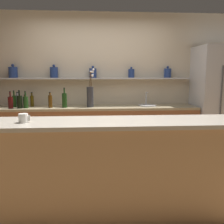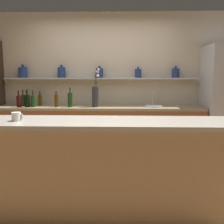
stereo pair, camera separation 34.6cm
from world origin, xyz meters
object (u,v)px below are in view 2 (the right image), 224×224
object	(u,v)px
bottle_sauce_3	(34,100)
bottle_wine_8	(70,100)
bottle_spirit_0	(57,100)
bottle_wine_5	(23,100)
bottle_wine_6	(27,101)
bottle_oil_9	(40,100)
flower_vase	(96,95)
sink_fixture	(153,105)
bottle_wine_7	(33,101)
coffee_mug	(16,117)
bottle_oil_2	(33,101)
bottle_wine_1	(19,101)
bottle_spirit_4	(27,100)

from	to	relation	value
bottle_sauce_3	bottle_wine_8	world-z (taller)	bottle_wine_8
bottle_spirit_0	bottle_wine_5	world-z (taller)	bottle_wine_5
bottle_wine_6	bottle_oil_9	distance (m)	0.28
flower_vase	sink_fixture	xyz separation A→B (m)	(1.02, 0.07, -0.18)
bottle_wine_7	coffee_mug	world-z (taller)	bottle_wine_7
bottle_oil_2	bottle_wine_5	size ratio (longest dim) A/B	0.73
sink_fixture	coffee_mug	world-z (taller)	sink_fixture
bottle_wine_7	bottle_wine_1	bearing A→B (deg)	-167.38
bottle_wine_1	bottle_wine_7	xyz separation A→B (m)	(0.23, 0.05, -0.00)
bottle_wine_7	bottle_sauce_3	bearing A→B (deg)	107.05
bottle_oil_9	bottle_spirit_0	bearing A→B (deg)	-29.15
bottle_spirit_0	bottle_oil_9	distance (m)	0.40
bottle_wine_1	coffee_mug	xyz separation A→B (m)	(0.70, -1.79, 0.04)
sink_fixture	bottle_oil_9	bearing A→B (deg)	177.90
bottle_wine_1	coffee_mug	size ratio (longest dim) A/B	2.62
sink_fixture	coffee_mug	xyz separation A→B (m)	(-1.63, -1.97, 0.12)
bottle_wine_7	bottle_spirit_4	bearing A→B (deg)	132.47
bottle_spirit_0	bottle_wine_5	distance (m)	0.65
bottle_oil_2	bottle_wine_6	distance (m)	0.23
flower_vase	bottle_oil_2	size ratio (longest dim) A/B	3.13
bottle_wine_6	bottle_sauce_3	bearing A→B (deg)	88.53
bottle_spirit_0	bottle_oil_9	world-z (taller)	bottle_spirit_0
bottle_spirit_0	coffee_mug	size ratio (longest dim) A/B	2.44
bottle_wine_8	bottle_wine_1	bearing A→B (deg)	-176.00
bottle_sauce_3	bottle_wine_7	size ratio (longest dim) A/B	0.69
bottle_wine_6	coffee_mug	bearing A→B (deg)	-72.75
bottle_spirit_4	coffee_mug	world-z (taller)	bottle_spirit_4
bottle_spirit_0	bottle_oil_2	size ratio (longest dim) A/B	1.27
bottle_wine_8	bottle_oil_9	size ratio (longest dim) A/B	1.34
bottle_oil_9	bottle_sauce_3	bearing A→B (deg)	154.81
bottle_spirit_4	bottle_wine_8	distance (m)	0.87
bottle_spirit_0	bottle_wine_7	size ratio (longest dim) A/B	0.94
bottle_oil_9	bottle_wine_8	bearing A→B (deg)	-18.15
bottle_spirit_0	bottle_oil_2	distance (m)	0.51
flower_vase	sink_fixture	bearing A→B (deg)	4.15
bottle_spirit_4	bottle_spirit_0	bearing A→B (deg)	-18.90
sink_fixture	bottle_sauce_3	distance (m)	2.19
sink_fixture	bottle_wine_1	distance (m)	2.34
bottle_wine_8	coffee_mug	size ratio (longest dim) A/B	3.06
bottle_spirit_4	bottle_wine_6	size ratio (longest dim) A/B	0.84
bottle_wine_7	bottle_oil_9	distance (m)	0.21
flower_vase	bottle_oil_9	world-z (taller)	flower_vase
bottle_wine_1	bottle_spirit_4	xyz separation A→B (m)	(0.04, 0.27, 0.00)
bottle_wine_1	bottle_wine_5	distance (m)	0.18
bottle_wine_1	bottle_sauce_3	distance (m)	0.35
bottle_wine_1	bottle_wine_8	world-z (taller)	bottle_wine_8
flower_vase	bottle_wine_5	world-z (taller)	flower_vase
flower_vase	bottle_wine_1	distance (m)	1.32
sink_fixture	bottle_wine_5	bearing A→B (deg)	179.96
bottle_sauce_3	bottle_oil_9	world-z (taller)	bottle_oil_9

